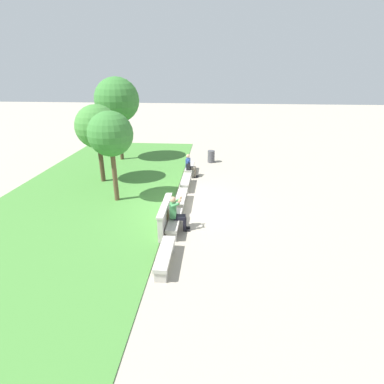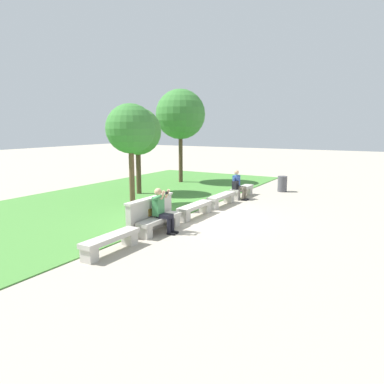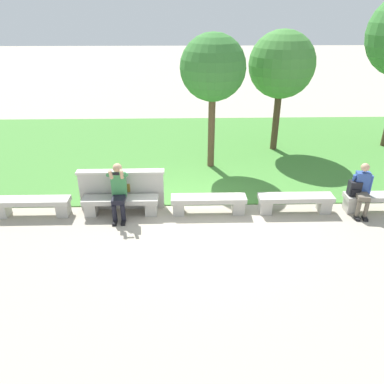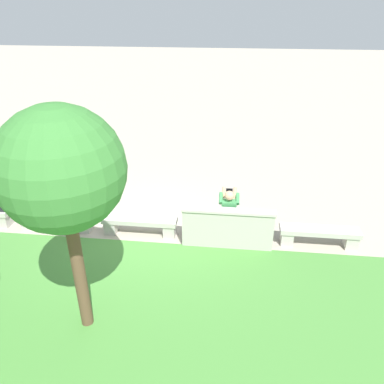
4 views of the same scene
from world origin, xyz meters
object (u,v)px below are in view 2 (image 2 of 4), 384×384
Objects in this scene: tree_right_background at (131,129)px; trash_bin at (282,184)px; bench_far at (221,198)px; bench_end at (242,190)px; bench_near at (160,222)px; backpack at (236,185)px; person_distant at (238,184)px; tree_left_background at (180,114)px; person_photographer at (162,208)px; bench_main at (111,241)px; tree_behind_wall at (138,132)px; bench_mid at (195,209)px.

trash_bin is (6.24, -4.09, -2.61)m from tree_right_background.
trash_bin is at bearing -33.28° from tree_right_background.
bench_end is (2.13, 0.00, 0.00)m from bench_far.
bench_near is 5.68m from backpack.
person_distant is 0.25× the size of tree_left_background.
person_photographer is 5.68m from backpack.
bench_main is 2.13m from bench_near.
backpack is 3.19m from trash_bin.
person_distant reaches higher than bench_far.
bench_near is 1.45× the size of person_distant.
bench_far is 2.13m from bench_end.
backpack is (1.40, 0.00, 0.33)m from bench_far.
person_photographer is at bearing -136.46° from tree_behind_wall.
bench_main is at bearing 180.00° from bench_end.
bench_near is (2.13, 0.00, 0.00)m from bench_main.
bench_main is 1.45× the size of person_distant.
bench_near is at bearing -129.24° from tree_right_background.
bench_near is at bearing -179.97° from backpack.
bench_mid is at bearing 2.08° from person_photographer.
person_photographer is at bearing -2.09° from bench_main.
bench_far is at bearing 165.14° from trash_bin.
bench_far is at bearing -179.88° from backpack.
tree_right_background is at bearing 122.50° from bench_far.
bench_mid is 0.46× the size of tree_right_background.
person_photographer is 0.34× the size of tree_behind_wall.
trash_bin is (8.64, -1.08, -0.36)m from person_photographer.
trash_bin is at bearing -27.42° from bench_end.
bench_mid is (2.13, 0.00, 0.00)m from bench_near.
tree_right_background reaches higher than person_distant.
tree_behind_wall reaches higher than bench_main.
tree_left_background reaches higher than backpack.
bench_main and bench_mid have the same top height.
backpack is at bearing -41.85° from tree_right_background.
tree_behind_wall is 2.75m from tree_right_background.
person_photographer is (-2.14, -0.08, 0.44)m from bench_mid.
tree_right_background is (-1.87, 2.94, 2.69)m from bench_far.
tree_behind_wall is at bearing 103.85° from person_distant.
tree_right_background reaches higher than trash_bin.
bench_mid is at bearing -95.14° from tree_right_background.
tree_right_background is at bearing 146.72° from trash_bin.
person_distant is 0.32× the size of tree_behind_wall.
bench_far is 4.40m from tree_right_background.
bench_end is 1.38× the size of person_photographer.
backpack is at bearing -123.88° from tree_left_background.
bench_mid is 1.00× the size of bench_end.
bench_far is (4.27, 0.00, 0.00)m from bench_near.
bench_main is at bearing 180.00° from bench_near.
bench_mid is 3.55m from backpack.
bench_end is 5.37m from tree_behind_wall.
bench_far is at bearing 0.00° from bench_mid.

